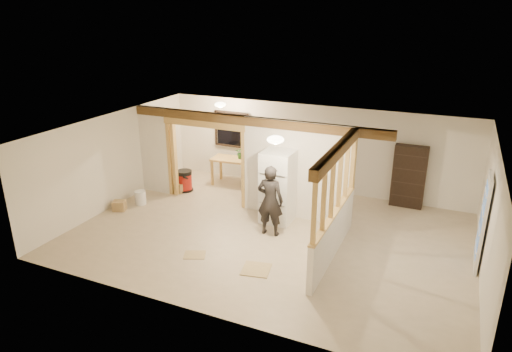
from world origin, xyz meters
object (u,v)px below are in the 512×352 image
at_px(refrigerator, 278,187).
at_px(bookshelf, 409,177).
at_px(work_table, 234,172).
at_px(woman, 270,201).
at_px(shop_vac, 185,181).

height_order(refrigerator, bookshelf, refrigerator).
bearing_deg(work_table, woman, -53.59).
bearing_deg(work_table, shop_vac, -142.36).
relative_size(work_table, shop_vac, 2.11).
height_order(refrigerator, shop_vac, refrigerator).
xyz_separation_m(work_table, bookshelf, (4.94, 0.47, 0.43)).
height_order(shop_vac, bookshelf, bookshelf).
bearing_deg(refrigerator, work_table, 139.59).
height_order(work_table, bookshelf, bookshelf).
xyz_separation_m(refrigerator, work_table, (-2.10, 1.79, -0.49)).
xyz_separation_m(woman, shop_vac, (-3.33, 1.53, -0.54)).
bearing_deg(work_table, refrigerator, -45.00).
height_order(woman, shop_vac, woman).
relative_size(refrigerator, woman, 1.07).
xyz_separation_m(refrigerator, shop_vac, (-3.22, 0.77, -0.59)).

